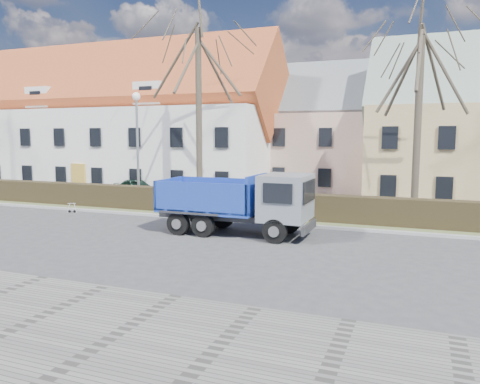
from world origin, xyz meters
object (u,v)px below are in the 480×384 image
at_px(streetlight, 138,150).
at_px(cart_frame, 69,207).
at_px(parked_car_a, 140,188).
at_px(dump_truck, 230,202).

xyz_separation_m(streetlight, cart_frame, (-2.47, -3.15, -3.09)).
bearing_deg(cart_frame, parked_car_a, 90.78).
bearing_deg(streetlight, parked_car_a, 122.69).
xyz_separation_m(streetlight, parked_car_a, (-2.56, 3.99, -2.75)).
distance_m(dump_truck, cart_frame, 10.60).
height_order(dump_truck, parked_car_a, dump_truck).
bearing_deg(parked_car_a, streetlight, -146.14).
bearing_deg(parked_car_a, dump_truck, -129.52).
bearing_deg(dump_truck, parked_car_a, 139.50).
bearing_deg(cart_frame, streetlight, 51.93).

